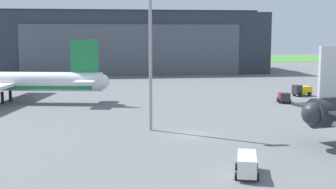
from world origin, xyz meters
The scene contains 7 objects.
ground_plane centered at (0.00, 0.00, 0.00)m, with size 440.00×440.00×0.00m, color slate.
grass_field_strip centered at (0.00, 168.40, 0.04)m, with size 440.00×56.00×0.08m, color #478934.
maintenance_hangar centered at (-2.35, 101.71, 9.91)m, with size 87.66×37.18×20.74m.
baggage_tug centered at (22.34, 24.65, 1.07)m, with size 2.75×3.71×1.94m.
stair_truck centered at (29.53, 33.03, 1.22)m, with size 4.20×2.83×2.34m.
fuel_bowser centered at (1.76, -17.60, 1.09)m, with size 3.12×5.30×1.96m.
apron_light_mast centered at (-4.91, 3.48, 12.76)m, with size 2.40×0.50×22.15m.
Camera 1 is at (-11.04, -57.16, 12.91)m, focal length 49.39 mm.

